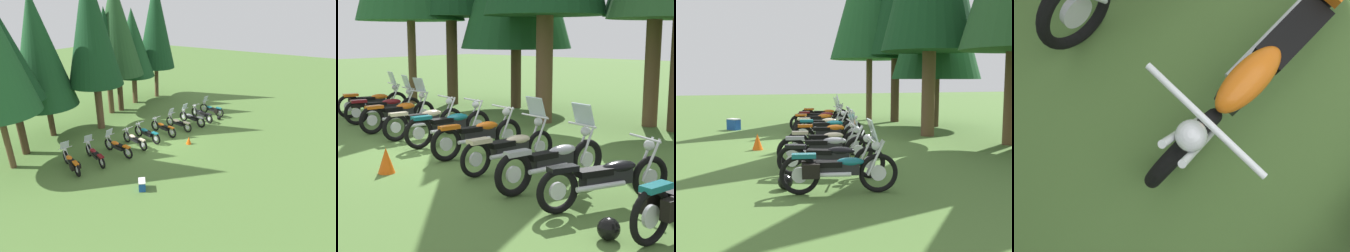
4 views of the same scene
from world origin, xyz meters
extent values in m
plane|color=#4C7033|center=(0.00, 0.00, 0.00)|extent=(80.00, 80.00, 0.00)
torus|color=black|center=(-5.25, 2.15, 0.37)|extent=(0.34, 0.73, 0.73)
cylinder|color=silver|center=(-5.25, 2.15, 0.37)|extent=(0.14, 0.28, 0.28)
torus|color=black|center=(-5.73, 0.73, 0.37)|extent=(0.34, 0.73, 0.73)
cylinder|color=silver|center=(-5.73, 0.73, 0.37)|extent=(0.14, 0.28, 0.28)
cube|color=black|center=(-5.49, 1.44, 0.47)|extent=(0.45, 0.78, 0.23)
ellipsoid|color=#D16014|center=(-5.42, 1.64, 0.61)|extent=(0.43, 0.59, 0.18)
cube|color=black|center=(-5.56, 1.24, 0.58)|extent=(0.40, 0.55, 0.10)
cube|color=#D16014|center=(-5.71, 0.80, 0.71)|extent=(0.33, 0.48, 0.08)
cylinder|color=silver|center=(-5.35, 2.12, 0.66)|extent=(0.15, 0.33, 0.65)
cylinder|color=silver|center=(-5.19, 2.07, 0.66)|extent=(0.15, 0.33, 0.65)
cylinder|color=silver|center=(-5.29, 2.02, 1.00)|extent=(0.69, 0.27, 0.04)
sphere|color=silver|center=(-5.27, 2.11, 0.88)|extent=(0.22, 0.22, 0.17)
cylinder|color=silver|center=(-5.41, 1.24, 0.39)|extent=(0.31, 0.73, 0.08)
cube|color=silver|center=(-5.29, 2.04, 1.18)|extent=(0.47, 0.29, 0.39)
cube|color=black|center=(-5.83, 0.97, 0.47)|extent=(0.24, 0.35, 0.26)
cube|color=black|center=(-5.50, 0.86, 0.47)|extent=(0.24, 0.35, 0.26)
torus|color=black|center=(-4.03, 1.77, 0.35)|extent=(0.32, 0.69, 0.69)
cylinder|color=silver|center=(-4.03, 1.77, 0.35)|extent=(0.13, 0.27, 0.27)
torus|color=black|center=(-4.55, 0.24, 0.35)|extent=(0.32, 0.69, 0.69)
cylinder|color=silver|center=(-4.55, 0.24, 0.35)|extent=(0.13, 0.27, 0.27)
cube|color=black|center=(-4.29, 1.00, 0.45)|extent=(0.47, 0.83, 0.23)
ellipsoid|color=maroon|center=(-4.22, 1.21, 0.59)|extent=(0.45, 0.63, 0.18)
cube|color=black|center=(-4.36, 0.80, 0.56)|extent=(0.42, 0.59, 0.10)
cube|color=maroon|center=(-4.53, 0.32, 0.67)|extent=(0.34, 0.48, 0.08)
cylinder|color=silver|center=(-4.13, 1.74, 0.64)|extent=(0.15, 0.33, 0.65)
cylinder|color=silver|center=(-3.97, 1.68, 0.64)|extent=(0.15, 0.33, 0.65)
cylinder|color=silver|center=(-4.07, 1.64, 0.98)|extent=(0.58, 0.23, 0.04)
sphere|color=silver|center=(-4.04, 1.72, 0.86)|extent=(0.22, 0.22, 0.17)
cylinder|color=silver|center=(-4.21, 0.79, 0.37)|extent=(0.33, 0.78, 0.08)
cube|color=silver|center=(-4.07, 1.65, 1.16)|extent=(0.47, 0.29, 0.39)
torus|color=black|center=(-2.90, 1.33, 0.36)|extent=(0.18, 0.73, 0.72)
cylinder|color=silver|center=(-2.90, 1.33, 0.36)|extent=(0.08, 0.28, 0.28)
torus|color=black|center=(-3.07, -0.24, 0.36)|extent=(0.18, 0.73, 0.72)
cylinder|color=silver|center=(-3.07, -0.24, 0.36)|extent=(0.08, 0.28, 0.28)
cube|color=black|center=(-2.98, 0.55, 0.47)|extent=(0.32, 0.80, 0.25)
ellipsoid|color=#D16014|center=(-2.96, 0.76, 0.63)|extent=(0.35, 0.58, 0.20)
cube|color=black|center=(-3.01, 0.33, 0.60)|extent=(0.33, 0.55, 0.10)
cube|color=#D16014|center=(-3.06, -0.16, 0.70)|extent=(0.26, 0.46, 0.08)
cylinder|color=silver|center=(-3.00, 1.28, 0.66)|extent=(0.08, 0.34, 0.65)
cylinder|color=silver|center=(-2.82, 1.26, 0.66)|extent=(0.08, 0.34, 0.65)
cylinder|color=silver|center=(-2.92, 1.19, 1.00)|extent=(0.69, 0.11, 0.04)
sphere|color=silver|center=(-2.91, 1.28, 0.88)|extent=(0.19, 0.19, 0.17)
cylinder|color=silver|center=(-2.85, 0.36, 0.38)|extent=(0.16, 0.79, 0.08)
cube|color=silver|center=(-2.92, 1.21, 1.18)|extent=(0.45, 0.20, 0.39)
torus|color=black|center=(-1.56, 1.12, 0.34)|extent=(0.24, 0.69, 0.68)
cylinder|color=silver|center=(-1.56, 1.12, 0.34)|extent=(0.10, 0.26, 0.26)
torus|color=black|center=(-1.88, -0.38, 0.34)|extent=(0.24, 0.69, 0.68)
cylinder|color=silver|center=(-1.88, -0.38, 0.34)|extent=(0.10, 0.26, 0.26)
cube|color=black|center=(-1.72, 0.37, 0.44)|extent=(0.35, 0.78, 0.23)
ellipsoid|color=beige|center=(-1.68, 0.58, 0.59)|extent=(0.35, 0.58, 0.18)
cube|color=black|center=(-1.76, 0.17, 0.56)|extent=(0.33, 0.54, 0.10)
cube|color=beige|center=(-1.86, -0.30, 0.66)|extent=(0.27, 0.47, 0.08)
cylinder|color=silver|center=(-1.65, 1.08, 0.64)|extent=(0.11, 0.34, 0.65)
cylinder|color=silver|center=(-1.50, 1.05, 0.64)|extent=(0.11, 0.34, 0.65)
cylinder|color=silver|center=(-1.59, 0.98, 0.97)|extent=(0.77, 0.20, 0.04)
sphere|color=silver|center=(-1.57, 1.07, 0.85)|extent=(0.20, 0.20, 0.17)
cylinder|color=silver|center=(-1.63, 0.18, 0.36)|extent=(0.24, 0.76, 0.08)
torus|color=black|center=(-0.52, 1.03, 0.36)|extent=(0.24, 0.73, 0.72)
cylinder|color=silver|center=(-0.52, 1.03, 0.36)|extent=(0.10, 0.28, 0.28)
torus|color=black|center=(-0.82, -0.54, 0.36)|extent=(0.24, 0.73, 0.72)
cylinder|color=silver|center=(-0.82, -0.54, 0.36)|extent=(0.10, 0.28, 0.28)
cube|color=black|center=(-0.67, 0.25, 0.47)|extent=(0.37, 0.82, 0.24)
ellipsoid|color=#14606B|center=(-0.63, 0.47, 0.61)|extent=(0.38, 0.61, 0.19)
cube|color=black|center=(-0.71, 0.03, 0.58)|extent=(0.36, 0.57, 0.10)
cube|color=#14606B|center=(-0.80, -0.46, 0.70)|extent=(0.29, 0.47, 0.08)
cylinder|color=silver|center=(-0.62, 0.99, 0.66)|extent=(0.11, 0.34, 0.65)
cylinder|color=silver|center=(-0.45, 0.96, 0.66)|extent=(0.11, 0.34, 0.65)
cylinder|color=silver|center=(-0.55, 0.90, 1.00)|extent=(0.70, 0.17, 0.04)
sphere|color=silver|center=(-0.53, 0.99, 0.88)|extent=(0.20, 0.20, 0.17)
cylinder|color=silver|center=(-0.56, 0.05, 0.38)|extent=(0.22, 0.79, 0.08)
torus|color=black|center=(0.79, 0.66, 0.36)|extent=(0.25, 0.72, 0.71)
cylinder|color=silver|center=(0.79, 0.66, 0.36)|extent=(0.10, 0.28, 0.27)
torus|color=black|center=(0.47, -0.88, 0.36)|extent=(0.25, 0.72, 0.71)
cylinder|color=silver|center=(0.47, -0.88, 0.36)|extent=(0.10, 0.28, 0.27)
cube|color=black|center=(0.63, -0.11, 0.47)|extent=(0.33, 0.80, 0.25)
ellipsoid|color=#D16014|center=(0.67, 0.10, 0.62)|extent=(0.33, 0.59, 0.19)
cube|color=black|center=(0.58, -0.32, 0.59)|extent=(0.31, 0.55, 0.10)
cube|color=#D16014|center=(0.48, -0.80, 0.69)|extent=(0.25, 0.46, 0.08)
cylinder|color=silver|center=(0.71, 0.61, 0.65)|extent=(0.11, 0.34, 0.65)
cylinder|color=silver|center=(0.84, 0.58, 0.65)|extent=(0.11, 0.34, 0.65)
cylinder|color=silver|center=(0.76, 0.52, 0.99)|extent=(0.76, 0.19, 0.04)
sphere|color=silver|center=(0.78, 0.61, 0.87)|extent=(0.20, 0.20, 0.17)
cylinder|color=silver|center=(0.70, -0.30, 0.38)|extent=(0.24, 0.77, 0.08)
torus|color=black|center=(1.99, 0.23, 0.33)|extent=(0.20, 0.68, 0.67)
cylinder|color=silver|center=(1.99, 0.23, 0.33)|extent=(0.09, 0.27, 0.26)
torus|color=black|center=(1.73, -1.31, 0.33)|extent=(0.20, 0.68, 0.67)
cylinder|color=silver|center=(1.73, -1.31, 0.33)|extent=(0.09, 0.27, 0.26)
cube|color=black|center=(1.86, -0.54, 0.43)|extent=(0.36, 0.80, 0.22)
ellipsoid|color=beige|center=(1.90, -0.32, 0.56)|extent=(0.38, 0.59, 0.17)
cube|color=black|center=(1.83, -0.75, 0.53)|extent=(0.36, 0.55, 0.10)
cube|color=beige|center=(1.75, -1.23, 0.65)|extent=(0.29, 0.47, 0.08)
cylinder|color=silver|center=(1.89, 0.19, 0.63)|extent=(0.10, 0.34, 0.65)
cylinder|color=silver|center=(2.07, 0.16, 0.63)|extent=(0.10, 0.34, 0.65)
cylinder|color=silver|center=(1.97, 0.10, 0.97)|extent=(0.75, 0.16, 0.04)
sphere|color=silver|center=(1.98, 0.18, 0.85)|extent=(0.20, 0.20, 0.17)
cylinder|color=silver|center=(1.98, -0.73, 0.35)|extent=(0.21, 0.78, 0.08)
cube|color=silver|center=(1.97, 0.12, 1.15)|extent=(0.46, 0.22, 0.39)
torus|color=black|center=(3.29, -0.10, 0.36)|extent=(0.27, 0.73, 0.72)
cylinder|color=silver|center=(3.29, -0.10, 0.36)|extent=(0.11, 0.28, 0.27)
torus|color=black|center=(2.94, -1.69, 0.36)|extent=(0.27, 0.73, 0.72)
cylinder|color=silver|center=(2.94, -1.69, 0.36)|extent=(0.11, 0.28, 0.27)
cube|color=black|center=(3.12, -0.90, 0.47)|extent=(0.35, 0.82, 0.23)
ellipsoid|color=#9EA0A8|center=(3.16, -0.68, 0.61)|extent=(0.35, 0.61, 0.18)
cube|color=black|center=(3.07, -1.11, 0.58)|extent=(0.32, 0.57, 0.10)
cube|color=#9EA0A8|center=(2.96, -1.61, 0.69)|extent=(0.26, 0.47, 0.08)
cylinder|color=silver|center=(3.21, -0.15, 0.66)|extent=(0.11, 0.34, 0.65)
cylinder|color=silver|center=(3.34, -0.18, 0.66)|extent=(0.11, 0.34, 0.65)
cylinder|color=silver|center=(3.26, -0.24, 1.00)|extent=(0.64, 0.17, 0.04)
sphere|color=silver|center=(3.28, -0.15, 0.88)|extent=(0.20, 0.20, 0.17)
cylinder|color=silver|center=(3.19, -1.09, 0.38)|extent=(0.25, 0.80, 0.08)
cube|color=silver|center=(3.26, -0.22, 1.18)|extent=(0.46, 0.24, 0.39)
torus|color=black|center=(4.59, -0.34, 0.34)|extent=(0.37, 0.67, 0.68)
cylinder|color=silver|center=(4.59, -0.34, 0.34)|extent=(0.15, 0.26, 0.26)
torus|color=black|center=(3.92, -1.87, 0.34)|extent=(0.37, 0.67, 0.68)
cylinder|color=silver|center=(3.92, -1.87, 0.34)|extent=(0.15, 0.26, 0.26)
cube|color=black|center=(4.25, -1.10, 0.44)|extent=(0.53, 0.84, 0.23)
ellipsoid|color=black|center=(4.35, -0.89, 0.58)|extent=(0.48, 0.64, 0.18)
cube|color=black|center=(4.16, -1.31, 0.55)|extent=(0.45, 0.60, 0.10)
cube|color=black|center=(3.95, -1.80, 0.66)|extent=(0.35, 0.48, 0.08)
cylinder|color=silver|center=(4.49, -0.36, 0.64)|extent=(0.17, 0.33, 0.65)
cylinder|color=silver|center=(4.64, -0.43, 0.64)|extent=(0.17, 0.33, 0.65)
cylinder|color=silver|center=(4.53, -0.47, 0.97)|extent=(0.65, 0.31, 0.04)
sphere|color=silver|center=(4.57, -0.38, 0.85)|extent=(0.22, 0.22, 0.17)
cylinder|color=silver|center=(4.30, -1.33, 0.36)|extent=(0.41, 0.79, 0.08)
torus|color=black|center=(5.69, -0.59, 0.37)|extent=(0.24, 0.74, 0.74)
cylinder|color=silver|center=(5.69, -0.59, 0.37)|extent=(0.11, 0.30, 0.29)
torus|color=black|center=(5.40, -2.02, 0.37)|extent=(0.24, 0.74, 0.74)
cylinder|color=silver|center=(5.40, -2.02, 0.37)|extent=(0.11, 0.30, 0.29)
cube|color=black|center=(5.54, -1.31, 0.46)|extent=(0.34, 0.75, 0.21)
ellipsoid|color=#14606B|center=(5.58, -1.11, 0.59)|extent=(0.35, 0.55, 0.16)
cube|color=black|center=(5.50, -1.50, 0.56)|extent=(0.33, 0.52, 0.10)
cube|color=#14606B|center=(5.41, -1.94, 0.72)|extent=(0.27, 0.47, 0.08)
cylinder|color=silver|center=(5.60, -0.63, 0.67)|extent=(0.11, 0.34, 0.65)
cylinder|color=silver|center=(5.75, -0.67, 0.67)|extent=(0.11, 0.34, 0.65)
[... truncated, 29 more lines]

